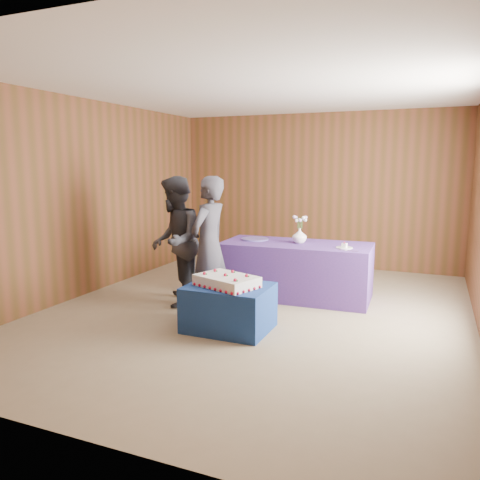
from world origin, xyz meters
The scene contains 13 objects.
ground centered at (0.00, 0.00, 0.00)m, with size 6.00×6.00×0.00m, color gray.
room_shell centered at (0.00, 0.00, 1.80)m, with size 5.04×6.04×2.72m.
cake_table centered at (-0.05, -0.69, 0.25)m, with size 0.90×0.70×0.50m, color navy.
serving_table centered at (0.27, 0.85, 0.38)m, with size 2.00×0.90×0.75m, color #542E81.
sheet_cake centered at (-0.06, -0.73, 0.56)m, with size 0.78×0.66×0.16m.
vase centered at (0.30, 0.88, 0.85)m, with size 0.19×0.19×0.20m, color white.
flower_spray centered at (0.30, 0.88, 1.08)m, with size 0.20×0.20×0.16m.
platter centered at (-0.36, 0.91, 0.76)m, with size 0.39×0.39×0.02m, color #5F51A2.
plate centered at (0.94, 0.72, 0.76)m, with size 0.21×0.21×0.01m, color silver.
cake_slice centered at (0.94, 0.72, 0.79)m, with size 0.07×0.07×0.07m.
knife centered at (1.02, 0.55, 0.75)m, with size 0.26×0.02×0.00m, color silver.
guest_left centered at (-0.58, -0.10, 0.84)m, with size 0.61×0.40×1.67m, color #393842.
guest_right centered at (-1.08, -0.08, 0.83)m, with size 0.81×0.63×1.67m, color #2F3038.
Camera 1 is at (1.97, -5.23, 1.81)m, focal length 35.00 mm.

